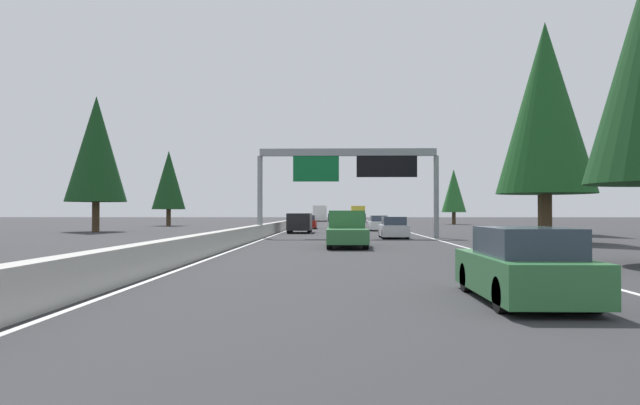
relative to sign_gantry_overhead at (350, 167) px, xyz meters
The scene contains 18 objects.
ground_plane 22.78m from the sign_gantry_overhead, 15.75° to the left, with size 320.00×320.00×0.00m, color #2D2D30.
median_barrier 42.13m from the sign_gantry_overhead, ahead, with size 180.00×0.56×0.90m, color #ADAAA3.
shoulder_stripe_right 32.26m from the sign_gantry_overhead, ahead, with size 160.00×0.16×0.01m, color silver.
shoulder_stripe_median 32.31m from the sign_gantry_overhead, 10.44° to the left, with size 160.00×0.16×0.01m, color silver.
sign_gantry_overhead is the anchor object (origin of this frame).
sedan_distant_b 30.41m from the sign_gantry_overhead, behind, with size 4.40×1.80×1.47m.
pickup_far_center 11.78m from the sign_gantry_overhead, behind, with size 5.60×2.00×1.86m.
minivan_mid_center 11.54m from the sign_gantry_overhead, 22.50° to the left, with size 5.00×1.95×1.69m.
box_truck_mid_right 69.15m from the sign_gantry_overhead, ahead, with size 8.50×2.40×2.95m.
sedan_far_left 5.22m from the sign_gantry_overhead, 100.49° to the right, with size 4.40×1.80×1.47m.
bus_distant_a 80.33m from the sign_gantry_overhead, ahead, with size 11.50×2.55×3.10m.
sedan_near_center 23.86m from the sign_gantry_overhead, ahead, with size 4.40×1.80×1.47m.
sedan_near_right 17.12m from the sign_gantry_overhead, 10.76° to the right, with size 4.40×1.80×1.47m.
conifer_right_near 13.33m from the sign_gantry_overhead, 119.12° to the right, with size 5.74×5.74×13.04m.
conifer_right_mid 17.94m from the sign_gantry_overhead, 64.84° to the right, with size 6.57×6.57×14.94m.
conifer_right_far 50.25m from the sign_gantry_overhead, 19.06° to the right, with size 3.61×3.61×8.20m.
conifer_left_near 26.30m from the sign_gantry_overhead, 61.59° to the left, with size 5.49×5.49×12.49m.
conifer_left_mid 43.68m from the sign_gantry_overhead, 32.10° to the left, with size 4.39×4.39×9.98m.
Camera 1 is at (-3.37, -5.07, 1.76)m, focal length 33.77 mm.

